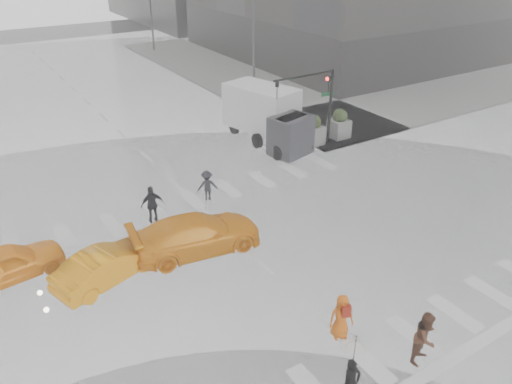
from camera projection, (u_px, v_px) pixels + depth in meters
ground at (259, 262)px, 19.42m from camera, size 120.00×120.00×0.00m
sidewalk_ne at (343, 83)px, 41.67m from camera, size 35.00×35.00×0.15m
road_markings at (259, 261)px, 19.42m from camera, size 18.00×48.00×0.01m
traffic_signal_pole at (317, 94)px, 28.16m from camera, size 4.45×0.42×4.50m
street_lamp_near at (252, 32)px, 35.70m from camera, size 2.15×0.22×9.00m
street_lamp_far at (148, 2)px, 50.66m from camera, size 2.15×0.22×9.00m
planter_west at (285, 137)px, 28.40m from camera, size 1.10×1.10×1.80m
planter_mid at (313, 130)px, 29.34m from camera, size 1.10×1.10×1.80m
planter_east at (339, 124)px, 30.28m from camera, size 1.10×1.10×1.80m
pedestrian_black at (354, 358)px, 12.88m from camera, size 1.05×1.07×2.43m
pedestrian_brown at (426, 337)px, 14.60m from camera, size 1.01×0.88×1.77m
pedestrian_orange at (341, 317)px, 15.51m from camera, size 0.91×0.77×1.58m
pedestrian_far_a at (152, 204)px, 21.68m from camera, size 1.07×0.70×1.74m
pedestrian_far_b at (207, 185)px, 23.55m from camera, size 1.07×0.76×1.49m
taxi_front at (7, 263)px, 18.17m from camera, size 4.15×2.08×1.36m
taxi_mid at (107, 265)px, 18.11m from camera, size 4.24×2.61×1.32m
taxi_rear at (196, 234)px, 19.76m from camera, size 4.84×2.66×1.52m
box_truck at (269, 115)px, 29.45m from camera, size 2.31×6.16×3.27m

